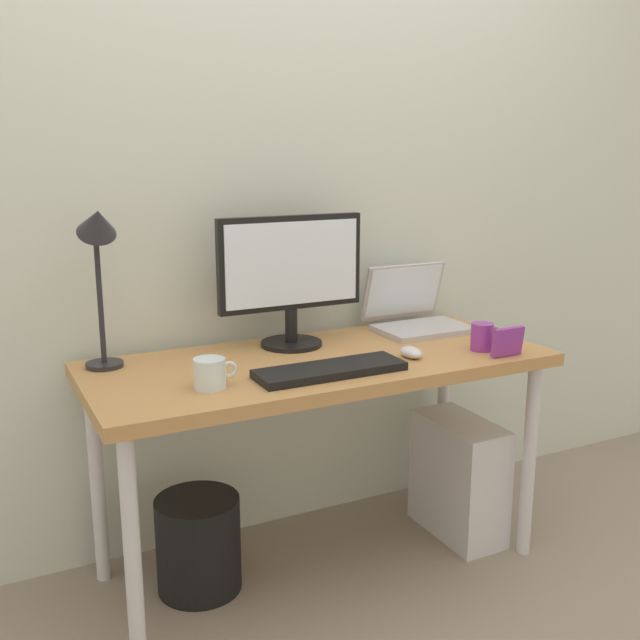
% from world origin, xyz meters
% --- Properties ---
extents(ground_plane, '(6.00, 6.00, 0.00)m').
position_xyz_m(ground_plane, '(0.00, 0.00, 0.00)').
color(ground_plane, gray).
extents(back_wall, '(4.40, 0.04, 2.60)m').
position_xyz_m(back_wall, '(0.00, 0.36, 1.30)').
color(back_wall, silver).
rests_on(back_wall, ground_plane).
extents(desk, '(1.43, 0.60, 0.71)m').
position_xyz_m(desk, '(0.00, 0.00, 0.64)').
color(desk, '#B7844C').
rests_on(desk, ground_plane).
extents(monitor, '(0.49, 0.20, 0.42)m').
position_xyz_m(monitor, '(-0.02, 0.17, 0.95)').
color(monitor, black).
rests_on(monitor, desk).
extents(laptop, '(0.32, 0.28, 0.22)m').
position_xyz_m(laptop, '(0.47, 0.19, 0.77)').
color(laptop, '#B2B2B7').
rests_on(laptop, desk).
extents(desk_lamp, '(0.11, 0.16, 0.50)m').
position_xyz_m(desk_lamp, '(-0.61, 0.17, 1.06)').
color(desk_lamp, '#232328').
rests_on(desk_lamp, desk).
extents(keyboard, '(0.44, 0.14, 0.02)m').
position_xyz_m(keyboard, '(-0.05, -0.16, 0.72)').
color(keyboard, black).
rests_on(keyboard, desk).
extents(mouse, '(0.06, 0.09, 0.03)m').
position_xyz_m(mouse, '(0.25, -0.12, 0.73)').
color(mouse, silver).
rests_on(mouse, desk).
extents(coffee_mug, '(0.11, 0.07, 0.09)m').
position_xyz_m(coffee_mug, '(0.50, -0.15, 0.75)').
color(coffee_mug, purple).
rests_on(coffee_mug, desk).
extents(glass_cup, '(0.12, 0.09, 0.08)m').
position_xyz_m(glass_cup, '(-0.40, -0.13, 0.75)').
color(glass_cup, silver).
rests_on(glass_cup, desk).
extents(photo_frame, '(0.11, 0.03, 0.09)m').
position_xyz_m(photo_frame, '(0.52, -0.25, 0.76)').
color(photo_frame, purple).
rests_on(photo_frame, desk).
extents(computer_tower, '(0.18, 0.36, 0.42)m').
position_xyz_m(computer_tower, '(0.53, -0.03, 0.21)').
color(computer_tower, silver).
rests_on(computer_tower, ground_plane).
extents(wastebasket, '(0.26, 0.26, 0.30)m').
position_xyz_m(wastebasket, '(-0.39, 0.05, 0.15)').
color(wastebasket, black).
rests_on(wastebasket, ground_plane).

